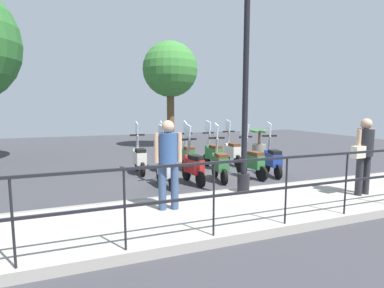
# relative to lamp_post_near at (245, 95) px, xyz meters

# --- Properties ---
(ground_plane) EXTENTS (28.00, 28.00, 0.00)m
(ground_plane) POSITION_rel_lamp_post_near_xyz_m (2.40, -0.30, -2.21)
(ground_plane) COLOR #38383D
(promenade_walkway) EXTENTS (2.20, 20.00, 0.15)m
(promenade_walkway) POSITION_rel_lamp_post_near_xyz_m (-0.75, -0.30, -2.14)
(promenade_walkway) COLOR #A39E93
(promenade_walkway) RESTS_ON ground_plane
(fence_railing) EXTENTS (0.04, 16.03, 1.07)m
(fence_railing) POSITION_rel_lamp_post_near_xyz_m (-1.80, -0.30, -1.32)
(fence_railing) COLOR black
(fence_railing) RESTS_ON promenade_walkway
(lamp_post_near) EXTENTS (0.26, 0.90, 4.62)m
(lamp_post_near) POSITION_rel_lamp_post_near_xyz_m (0.00, 0.00, 0.00)
(lamp_post_near) COLOR black
(lamp_post_near) RESTS_ON promenade_walkway
(pedestrian_with_bag) EXTENTS (0.34, 0.64, 1.59)m
(pedestrian_with_bag) POSITION_rel_lamp_post_near_xyz_m (-1.07, -2.19, -1.13)
(pedestrian_with_bag) COLOR #28282D
(pedestrian_with_bag) RESTS_ON promenade_walkway
(pedestrian_distant) EXTENTS (0.37, 0.48, 1.59)m
(pedestrian_distant) POSITION_rel_lamp_post_near_xyz_m (-0.51, 1.83, -1.13)
(pedestrian_distant) COLOR #384C70
(pedestrian_distant) RESTS_ON promenade_walkway
(tree_distant) EXTENTS (2.65, 2.65, 5.11)m
(tree_distant) POSITION_rel_lamp_post_near_xyz_m (8.65, -0.98, 1.53)
(tree_distant) COLOR brown
(tree_distant) RESTS_ON ground_plane
(potted_palm) EXTENTS (1.06, 0.66, 1.05)m
(potted_palm) POSITION_rel_lamp_post_near_xyz_m (4.98, -3.68, -1.77)
(potted_palm) COLOR slate
(potted_palm) RESTS_ON ground_plane
(scooter_near_0) EXTENTS (1.22, 0.50, 1.54)m
(scooter_near_0) POSITION_rel_lamp_post_near_xyz_m (1.60, -1.90, -1.73)
(scooter_near_0) COLOR black
(scooter_near_0) RESTS_ON ground_plane
(scooter_near_1) EXTENTS (1.23, 0.47, 1.54)m
(scooter_near_1) POSITION_rel_lamp_post_near_xyz_m (1.56, -1.19, -1.73)
(scooter_near_1) COLOR black
(scooter_near_1) RESTS_ON ground_plane
(scooter_near_2) EXTENTS (1.23, 0.46, 1.54)m
(scooter_near_2) POSITION_rel_lamp_post_near_xyz_m (1.60, -0.21, -1.73)
(scooter_near_2) COLOR black
(scooter_near_2) RESTS_ON ground_plane
(scooter_near_3) EXTENTS (1.23, 0.44, 1.54)m
(scooter_near_3) POSITION_rel_lamp_post_near_xyz_m (1.56, 0.56, -1.73)
(scooter_near_3) COLOR black
(scooter_near_3) RESTS_ON ground_plane
(scooter_near_4) EXTENTS (1.23, 0.44, 1.54)m
(scooter_near_4) POSITION_rel_lamp_post_near_xyz_m (1.51, 1.29, -1.73)
(scooter_near_4) COLOR black
(scooter_near_4) RESTS_ON ground_plane
(scooter_far_0) EXTENTS (1.23, 0.44, 1.54)m
(scooter_far_0) POSITION_rel_lamp_post_near_xyz_m (3.47, -1.60, -1.73)
(scooter_far_0) COLOR black
(scooter_far_0) RESTS_ON ground_plane
(scooter_far_1) EXTENTS (1.23, 0.44, 1.54)m
(scooter_far_1) POSITION_rel_lamp_post_near_xyz_m (3.22, -0.77, -1.73)
(scooter_far_1) COLOR black
(scooter_far_1) RESTS_ON ground_plane
(scooter_far_2) EXTENTS (1.23, 0.44, 1.54)m
(scooter_far_2) POSITION_rel_lamp_post_near_xyz_m (3.26, 0.09, -1.73)
(scooter_far_2) COLOR black
(scooter_far_2) RESTS_ON ground_plane
(scooter_far_3) EXTENTS (1.22, 0.48, 1.54)m
(scooter_far_3) POSITION_rel_lamp_post_near_xyz_m (3.47, 0.86, -1.73)
(scooter_far_3) COLOR black
(scooter_far_3) RESTS_ON ground_plane
(scooter_far_4) EXTENTS (1.23, 0.44, 1.54)m
(scooter_far_4) POSITION_rel_lamp_post_near_xyz_m (3.26, 1.62, -1.73)
(scooter_far_4) COLOR black
(scooter_far_4) RESTS_ON ground_plane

